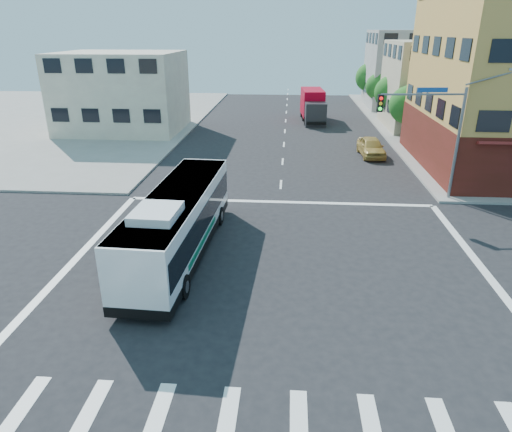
{
  "coord_description": "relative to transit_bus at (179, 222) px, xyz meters",
  "views": [
    {
      "loc": [
        0.51,
        -17.58,
        10.19
      ],
      "look_at": [
        -0.99,
        2.67,
        1.82
      ],
      "focal_mm": 32.0,
      "sensor_mm": 36.0,
      "label": 1
    }
  ],
  "objects": [
    {
      "name": "box_truck",
      "position": [
        7.75,
        34.97,
        0.01
      ],
      "size": [
        2.79,
        8.04,
        3.56
      ],
      "rotation": [
        0.0,
        0.0,
        0.06
      ],
      "color": "#242428",
      "rests_on": "ground"
    },
    {
      "name": "street_tree_a",
      "position": [
        16.51,
        25.99,
        1.87
      ],
      "size": [
        3.6,
        3.6,
        5.53
      ],
      "color": "#3A2715",
      "rests_on": "ground"
    },
    {
      "name": "building_west",
      "position": [
        -12.42,
        28.05,
        2.29
      ],
      "size": [
        12.06,
        10.06,
        8.0
      ],
      "color": "beige",
      "rests_on": "ground"
    },
    {
      "name": "street_tree_b",
      "position": [
        16.51,
        33.99,
        2.04
      ],
      "size": [
        3.8,
        3.8,
        5.79
      ],
      "color": "#3A2715",
      "rests_on": "ground"
    },
    {
      "name": "building_east_near",
      "position": [
        21.58,
        32.05,
        2.79
      ],
      "size": [
        12.06,
        10.06,
        9.0
      ],
      "color": "tan",
      "rests_on": "ground"
    },
    {
      "name": "ground",
      "position": [
        4.6,
        -1.93,
        -1.72
      ],
      "size": [
        120.0,
        120.0,
        0.0
      ],
      "primitive_type": "plane",
      "color": "black",
      "rests_on": "ground"
    },
    {
      "name": "signal_mast_ne",
      "position": [
        13.68,
        8.69,
        3.26
      ],
      "size": [
        7.91,
        1.13,
        8.07
      ],
      "color": "slate",
      "rests_on": "ground"
    },
    {
      "name": "street_tree_d",
      "position": [
        16.51,
        49.99,
        2.16
      ],
      "size": [
        4.0,
        4.0,
        6.03
      ],
      "color": "#3A2715",
      "rests_on": "ground"
    },
    {
      "name": "transit_bus",
      "position": [
        0.0,
        0.0,
        0.0
      ],
      "size": [
        3.07,
        11.95,
        3.51
      ],
      "rotation": [
        0.0,
        0.0,
        -0.04
      ],
      "color": "black",
      "rests_on": "ground"
    },
    {
      "name": "building_east_far",
      "position": [
        21.58,
        46.05,
        3.29
      ],
      "size": [
        12.06,
        10.06,
        10.0
      ],
      "color": "#9E9E99",
      "rests_on": "ground"
    },
    {
      "name": "parked_car",
      "position": [
        12.12,
        19.43,
        -0.92
      ],
      "size": [
        2.15,
        4.76,
        1.59
      ],
      "primitive_type": "imported",
      "rotation": [
        0.0,
        0.0,
        0.06
      ],
      "color": "#B79543",
      "rests_on": "ground"
    },
    {
      "name": "street_tree_c",
      "position": [
        16.51,
        41.99,
        1.74
      ],
      "size": [
        3.4,
        3.4,
        5.29
      ],
      "color": "#3A2715",
      "rests_on": "ground"
    }
  ]
}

